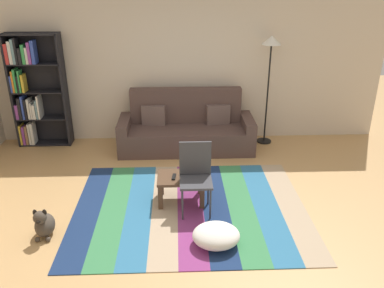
{
  "coord_description": "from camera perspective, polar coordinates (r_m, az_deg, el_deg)",
  "views": [
    {
      "loc": [
        -0.22,
        -4.3,
        2.83
      ],
      "look_at": [
        -0.02,
        0.69,
        0.65
      ],
      "focal_mm": 37.19,
      "sensor_mm": 36.0,
      "label": 1
    }
  ],
  "objects": [
    {
      "name": "ground_plane",
      "position": [
        5.16,
        0.54,
        -9.71
      ],
      "size": [
        14.0,
        14.0,
        0.0
      ],
      "primitive_type": "plane",
      "color": "tan"
    },
    {
      "name": "back_wall",
      "position": [
        7.01,
        -0.46,
        11.41
      ],
      "size": [
        6.8,
        0.1,
        2.7
      ],
      "primitive_type": "cube",
      "color": "beige",
      "rests_on": "ground_plane"
    },
    {
      "name": "rug",
      "position": [
        5.22,
        -0.25,
        -9.17
      ],
      "size": [
        2.98,
        2.37,
        0.01
      ],
      "color": "navy",
      "rests_on": "ground_plane"
    },
    {
      "name": "couch",
      "position": [
        6.8,
        -0.84,
        2.08
      ],
      "size": [
        2.26,
        0.8,
        1.0
      ],
      "color": "#4C3833",
      "rests_on": "ground_plane"
    },
    {
      "name": "bookshelf",
      "position": [
        7.28,
        -21.94,
        7.23
      ],
      "size": [
        0.9,
        0.28,
        1.92
      ],
      "color": "black",
      "rests_on": "ground_plane"
    },
    {
      "name": "coffee_table",
      "position": [
        5.23,
        -1.59,
        -5.4
      ],
      "size": [
        0.61,
        0.44,
        0.36
      ],
      "color": "#513826",
      "rests_on": "rug"
    },
    {
      "name": "pouf",
      "position": [
        4.55,
        3.48,
        -12.97
      ],
      "size": [
        0.53,
        0.47,
        0.23
      ],
      "primitive_type": "ellipsoid",
      "color": "white",
      "rests_on": "rug"
    },
    {
      "name": "dog",
      "position": [
        4.96,
        -20.46,
        -10.7
      ],
      "size": [
        0.22,
        0.35,
        0.4
      ],
      "color": "#473D33",
      "rests_on": "ground_plane"
    },
    {
      "name": "standing_lamp",
      "position": [
        6.83,
        11.21,
        12.43
      ],
      "size": [
        0.32,
        0.32,
        1.87
      ],
      "color": "black",
      "rests_on": "ground_plane"
    },
    {
      "name": "tv_remote",
      "position": [
        5.17,
        -2.61,
        -4.72
      ],
      "size": [
        0.06,
        0.15,
        0.02
      ],
      "primitive_type": "cube",
      "rotation": [
        0.0,
        0.0,
        -0.12
      ],
      "color": "black",
      "rests_on": "coffee_table"
    },
    {
      "name": "folding_chair",
      "position": [
        4.96,
        0.51,
        -4.0
      ],
      "size": [
        0.4,
        0.4,
        0.9
      ],
      "rotation": [
        0.0,
        0.0,
        -0.94
      ],
      "color": "#38383D",
      "rests_on": "ground_plane"
    }
  ]
}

